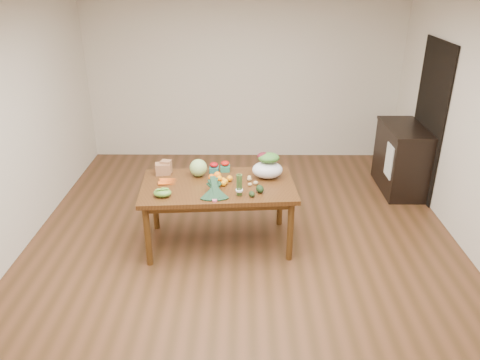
{
  "coord_description": "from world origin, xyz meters",
  "views": [
    {
      "loc": [
        0.0,
        -4.43,
        2.94
      ],
      "look_at": [
        -0.03,
        0.0,
        0.9
      ],
      "focal_mm": 35.0,
      "sensor_mm": 36.0,
      "label": 1
    }
  ],
  "objects_px": {
    "cabinet": "(401,158)",
    "mandarin_cluster": "(219,179)",
    "paper_bag": "(163,168)",
    "asparagus_bundle": "(239,185)",
    "cabbage": "(198,168)",
    "dining_table": "(219,214)",
    "kale_bunch": "(214,190)",
    "salad_bag": "(267,167)"
  },
  "relations": [
    {
      "from": "asparagus_bundle",
      "to": "salad_bag",
      "type": "distance_m",
      "value": 0.56
    },
    {
      "from": "cabinet",
      "to": "mandarin_cluster",
      "type": "distance_m",
      "value": 2.89
    },
    {
      "from": "paper_bag",
      "to": "kale_bunch",
      "type": "relative_size",
      "value": 0.56
    },
    {
      "from": "cabinet",
      "to": "kale_bunch",
      "type": "height_order",
      "value": "cabinet"
    },
    {
      "from": "cabinet",
      "to": "cabbage",
      "type": "bearing_deg",
      "value": -155.56
    },
    {
      "from": "paper_bag",
      "to": "salad_bag",
      "type": "relative_size",
      "value": 0.65
    },
    {
      "from": "cabinet",
      "to": "kale_bunch",
      "type": "relative_size",
      "value": 2.55
    },
    {
      "from": "kale_bunch",
      "to": "asparagus_bundle",
      "type": "distance_m",
      "value": 0.26
    },
    {
      "from": "salad_bag",
      "to": "mandarin_cluster",
      "type": "bearing_deg",
      "value": -162.83
    },
    {
      "from": "mandarin_cluster",
      "to": "salad_bag",
      "type": "bearing_deg",
      "value": 17.17
    },
    {
      "from": "cabinet",
      "to": "salad_bag",
      "type": "distance_m",
      "value": 2.37
    },
    {
      "from": "dining_table",
      "to": "asparagus_bundle",
      "type": "xyz_separation_m",
      "value": [
        0.24,
        -0.28,
        0.5
      ]
    },
    {
      "from": "asparagus_bundle",
      "to": "salad_bag",
      "type": "height_order",
      "value": "salad_bag"
    },
    {
      "from": "cabinet",
      "to": "asparagus_bundle",
      "type": "distance_m",
      "value": 2.89
    },
    {
      "from": "dining_table",
      "to": "cabinet",
      "type": "height_order",
      "value": "cabinet"
    },
    {
      "from": "kale_bunch",
      "to": "salad_bag",
      "type": "xyz_separation_m",
      "value": [
        0.57,
        0.49,
        0.05
      ]
    },
    {
      "from": "asparagus_bundle",
      "to": "dining_table",
      "type": "bearing_deg",
      "value": 126.24
    },
    {
      "from": "cabinet",
      "to": "salad_bag",
      "type": "bearing_deg",
      "value": -146.64
    },
    {
      "from": "cabbage",
      "to": "mandarin_cluster",
      "type": "bearing_deg",
      "value": -39.99
    },
    {
      "from": "asparagus_bundle",
      "to": "mandarin_cluster",
      "type": "bearing_deg",
      "value": 122.73
    },
    {
      "from": "paper_bag",
      "to": "asparagus_bundle",
      "type": "xyz_separation_m",
      "value": [
        0.88,
        -0.55,
        0.05
      ]
    },
    {
      "from": "mandarin_cluster",
      "to": "asparagus_bundle",
      "type": "xyz_separation_m",
      "value": [
        0.22,
        -0.3,
        0.07
      ]
    },
    {
      "from": "cabbage",
      "to": "kale_bunch",
      "type": "height_order",
      "value": "cabbage"
    },
    {
      "from": "mandarin_cluster",
      "to": "salad_bag",
      "type": "xyz_separation_m",
      "value": [
        0.54,
        0.17,
        0.08
      ]
    },
    {
      "from": "cabbage",
      "to": "asparagus_bundle",
      "type": "xyz_separation_m",
      "value": [
        0.47,
        -0.5,
        0.03
      ]
    },
    {
      "from": "mandarin_cluster",
      "to": "salad_bag",
      "type": "relative_size",
      "value": 0.52
    },
    {
      "from": "cabinet",
      "to": "cabbage",
      "type": "xyz_separation_m",
      "value": [
        -2.73,
        -1.24,
        0.38
      ]
    },
    {
      "from": "cabinet",
      "to": "kale_bunch",
      "type": "distance_m",
      "value": 3.1
    },
    {
      "from": "dining_table",
      "to": "cabbage",
      "type": "height_order",
      "value": "cabbage"
    },
    {
      "from": "paper_bag",
      "to": "mandarin_cluster",
      "type": "height_order",
      "value": "paper_bag"
    },
    {
      "from": "paper_bag",
      "to": "asparagus_bundle",
      "type": "height_order",
      "value": "asparagus_bundle"
    },
    {
      "from": "cabinet",
      "to": "kale_bunch",
      "type": "xyz_separation_m",
      "value": [
        -2.52,
        -1.78,
        0.36
      ]
    },
    {
      "from": "mandarin_cluster",
      "to": "asparagus_bundle",
      "type": "relative_size",
      "value": 0.72
    },
    {
      "from": "asparagus_bundle",
      "to": "cabbage",
      "type": "bearing_deg",
      "value": 128.84
    },
    {
      "from": "cabinet",
      "to": "mandarin_cluster",
      "type": "xyz_separation_m",
      "value": [
        -2.48,
        -1.45,
        0.33
      ]
    },
    {
      "from": "cabbage",
      "to": "asparagus_bundle",
      "type": "bearing_deg",
      "value": -47.03
    },
    {
      "from": "mandarin_cluster",
      "to": "salad_bag",
      "type": "height_order",
      "value": "salad_bag"
    },
    {
      "from": "salad_bag",
      "to": "paper_bag",
      "type": "bearing_deg",
      "value": 175.61
    },
    {
      "from": "paper_bag",
      "to": "mandarin_cluster",
      "type": "relative_size",
      "value": 1.24
    },
    {
      "from": "kale_bunch",
      "to": "salad_bag",
      "type": "height_order",
      "value": "salad_bag"
    },
    {
      "from": "cabinet",
      "to": "asparagus_bundle",
      "type": "relative_size",
      "value": 4.08
    },
    {
      "from": "dining_table",
      "to": "asparagus_bundle",
      "type": "bearing_deg",
      "value": -53.76
    }
  ]
}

